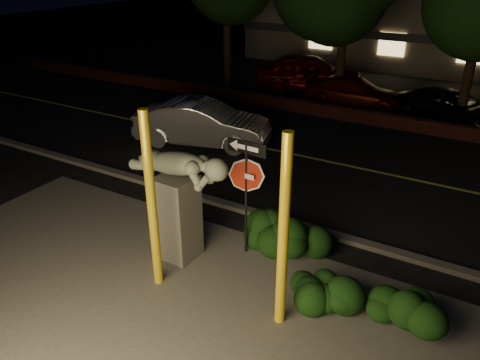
# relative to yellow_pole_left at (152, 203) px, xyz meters

# --- Properties ---
(ground) EXTENTS (90.00, 90.00, 0.00)m
(ground) POSITION_rel_yellow_pole_left_xyz_m (1.39, 10.44, -1.81)
(ground) COLOR black
(ground) RESTS_ON ground
(patio) EXTENTS (14.00, 6.00, 0.02)m
(patio) POSITION_rel_yellow_pole_left_xyz_m (1.39, -0.56, -1.80)
(patio) COLOR #4C4944
(patio) RESTS_ON ground
(road) EXTENTS (80.00, 8.00, 0.01)m
(road) POSITION_rel_yellow_pole_left_xyz_m (1.39, 7.44, -1.80)
(road) COLOR black
(road) RESTS_ON ground
(lane_marking) EXTENTS (80.00, 0.12, 0.00)m
(lane_marking) POSITION_rel_yellow_pole_left_xyz_m (1.39, 7.44, -1.79)
(lane_marking) COLOR #B2AF47
(lane_marking) RESTS_ON road
(curb) EXTENTS (80.00, 0.25, 0.12)m
(curb) POSITION_rel_yellow_pole_left_xyz_m (1.39, 3.34, -1.75)
(curb) COLOR #4C4944
(curb) RESTS_ON ground
(brick_wall) EXTENTS (40.00, 0.35, 0.50)m
(brick_wall) POSITION_rel_yellow_pole_left_xyz_m (1.39, 11.74, -1.56)
(brick_wall) COLOR #4F1E19
(brick_wall) RESTS_ON ground
(parking_lot) EXTENTS (40.00, 12.00, 0.01)m
(parking_lot) POSITION_rel_yellow_pole_left_xyz_m (1.39, 17.44, -1.80)
(parking_lot) COLOR black
(parking_lot) RESTS_ON ground
(building) EXTENTS (22.00, 10.20, 4.00)m
(building) POSITION_rel_yellow_pole_left_xyz_m (1.39, 25.42, 0.19)
(building) COLOR slate
(building) RESTS_ON ground
(yellow_pole_left) EXTENTS (0.18, 0.18, 3.62)m
(yellow_pole_left) POSITION_rel_yellow_pole_left_xyz_m (0.00, 0.00, 0.00)
(yellow_pole_left) COLOR gold
(yellow_pole_left) RESTS_ON ground
(yellow_pole_right) EXTENTS (0.18, 0.18, 3.62)m
(yellow_pole_right) POSITION_rel_yellow_pole_left_xyz_m (2.58, 0.23, 0.00)
(yellow_pole_right) COLOR yellow
(yellow_pole_right) RESTS_ON ground
(signpost) EXTENTS (0.89, 0.09, 2.64)m
(signpost) POSITION_rel_yellow_pole_left_xyz_m (1.00, 1.79, 0.07)
(signpost) COLOR black
(signpost) RESTS_ON ground
(sculpture) EXTENTS (2.38, 0.77, 2.55)m
(sculpture) POSITION_rel_yellow_pole_left_xyz_m (-0.14, 0.96, -0.24)
(sculpture) COLOR #4C4944
(sculpture) RESTS_ON ground
(hedge_center) EXTENTS (2.09, 1.47, 0.99)m
(hedge_center) POSITION_rel_yellow_pole_left_xyz_m (1.73, 2.20, -1.31)
(hedge_center) COLOR black
(hedge_center) RESTS_ON ground
(hedge_right) EXTENTS (1.67, 1.17, 0.99)m
(hedge_right) POSITION_rel_yellow_pole_left_xyz_m (3.03, 0.98, -1.31)
(hedge_right) COLOR black
(hedge_right) RESTS_ON ground
(hedge_far_right) EXTENTS (1.42, 1.08, 0.87)m
(hedge_far_right) POSITION_rel_yellow_pole_left_xyz_m (4.51, 1.17, -1.37)
(hedge_far_right) COLOR black
(hedge_far_right) RESTS_ON ground
(silver_sedan) EXTENTS (4.84, 2.77, 1.51)m
(silver_sedan) POSITION_rel_yellow_pole_left_xyz_m (-3.50, 6.72, -1.05)
(silver_sedan) COLOR silver
(silver_sedan) RESTS_ON ground
(parked_car_red) EXTENTS (5.44, 3.62, 1.72)m
(parked_car_red) POSITION_rel_yellow_pole_left_xyz_m (-3.16, 15.23, -0.95)
(parked_car_red) COLOR #680904
(parked_car_red) RESTS_ON ground
(parked_car_darkred) EXTENTS (4.47, 2.13, 1.26)m
(parked_car_darkred) POSITION_rel_yellow_pole_left_xyz_m (-0.36, 13.60, -1.18)
(parked_car_darkred) COLOR #460D05
(parked_car_darkred) RESTS_ON ground
(parked_car_dark) EXTENTS (4.79, 3.65, 1.21)m
(parked_car_dark) POSITION_rel_yellow_pole_left_xyz_m (3.54, 13.48, -1.20)
(parked_car_dark) COLOR black
(parked_car_dark) RESTS_ON ground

